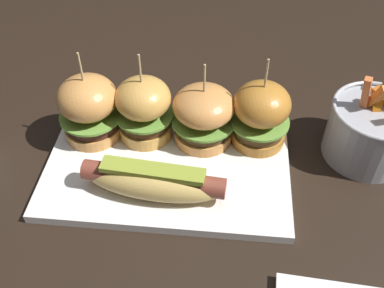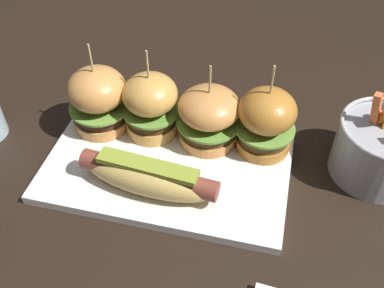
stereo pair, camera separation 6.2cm
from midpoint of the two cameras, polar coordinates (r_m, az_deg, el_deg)
name	(u,v)px [view 2 (the right image)]	position (r m, az deg, el deg)	size (l,w,h in m)	color
ground_plane	(169,166)	(0.67, -0.28, -2.93)	(3.00, 3.00, 0.00)	black
platter_main	(169,163)	(0.66, -0.29, -2.52)	(0.35, 0.23, 0.01)	white
hot_dog	(149,176)	(0.60, -2.63, -4.30)	(0.20, 0.07, 0.05)	#D8B35F
slider_far_left	(98,99)	(0.69, -9.36, 5.62)	(0.09, 0.09, 0.15)	#D89149
slider_center_left	(151,105)	(0.67, -2.64, 4.93)	(0.09, 0.09, 0.15)	gold
slider_center_right	(209,116)	(0.66, 4.87, 3.44)	(0.10, 0.10, 0.13)	#D48D48
slider_far_right	(266,121)	(0.66, 12.15, 2.81)	(0.09, 0.09, 0.15)	#BD792C
fries_bucket	(381,148)	(0.69, 25.39, -0.60)	(0.13, 0.13, 0.14)	#A8AAB2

